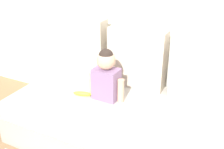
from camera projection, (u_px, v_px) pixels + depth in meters
ground_plane at (119, 142)px, 2.44m from camera, size 12.00×12.00×0.00m
back_wall at (148, 2)px, 2.43m from camera, size 5.11×0.10×2.33m
couch at (119, 124)px, 2.35m from camera, size 1.91×0.94×0.42m
throw_pillow_left at (82, 47)px, 2.68m from camera, size 0.52×0.16×0.59m
throw_pillow_center at (137, 58)px, 2.44m from camera, size 0.53×0.16×0.55m
throw_pillow_right at (203, 73)px, 2.21m from camera, size 0.52×0.16×0.50m
toddler at (106, 75)px, 2.25m from camera, size 0.33×0.16×0.45m
banana at (82, 94)px, 2.36m from camera, size 0.18×0.09×0.04m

